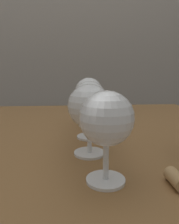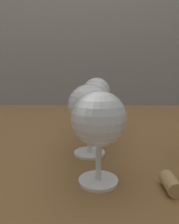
% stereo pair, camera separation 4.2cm
% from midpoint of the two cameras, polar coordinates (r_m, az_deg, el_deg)
% --- Properties ---
extents(back_wall, '(5.00, 0.08, 2.60)m').
position_cam_midpoint_polar(back_wall, '(1.66, -1.15, 24.69)').
color(back_wall, gray).
rests_on(back_wall, ground_plane).
extents(dining_table, '(1.14, 0.86, 0.74)m').
position_cam_midpoint_polar(dining_table, '(0.68, -4.34, -12.52)').
color(dining_table, brown).
rests_on(dining_table, ground_plane).
extents(wine_glass_rose, '(0.08, 0.08, 0.14)m').
position_cam_midpoint_polar(wine_glass_rose, '(0.31, 6.43, -2.57)').
color(wine_glass_rose, white).
rests_on(wine_glass_rose, dining_table).
extents(wine_glass_cabernet, '(0.09, 0.09, 0.14)m').
position_cam_midpoint_polar(wine_glass_cabernet, '(0.42, 2.87, 1.10)').
color(wine_glass_cabernet, white).
rests_on(wine_glass_cabernet, dining_table).
extents(wine_glass_white, '(0.08, 0.08, 0.14)m').
position_cam_midpoint_polar(wine_glass_white, '(0.53, 3.56, 3.46)').
color(wine_glass_white, white).
rests_on(wine_glass_white, dining_table).
extents(wine_glass_merlot, '(0.08, 0.08, 0.15)m').
position_cam_midpoint_polar(wine_glass_merlot, '(0.65, 3.74, 5.22)').
color(wine_glass_merlot, white).
rests_on(wine_glass_merlot, dining_table).
extents(cork, '(0.02, 0.04, 0.02)m').
position_cam_midpoint_polar(cork, '(0.34, 24.52, -17.23)').
color(cork, tan).
rests_on(cork, dining_table).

